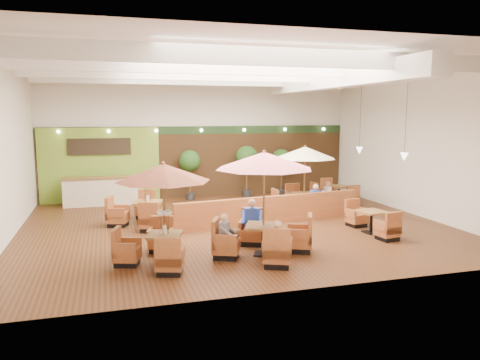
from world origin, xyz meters
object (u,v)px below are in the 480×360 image
object	(u,v)px
table_0	(161,191)
diner_0	(277,238)
table_2	(305,167)
topiary_1	(247,159)
booth_divider	(271,210)
service_counter	(101,191)
topiary_2	(282,161)
diner_2	(226,231)
table_1	(264,185)
table_4	(371,222)
diner_3	(315,197)
topiary_0	(190,163)
diner_1	(252,218)
diner_4	(327,192)
table_5	(333,195)
table_3	(140,212)

from	to	relation	value
table_0	diner_0	bearing A→B (deg)	-5.94
table_2	topiary_1	xyz separation A→B (m)	(-1.16, 3.83, -0.03)
booth_divider	service_counter	bearing A→B (deg)	130.40
table_2	topiary_1	distance (m)	4.00
topiary_2	diner_2	world-z (taller)	topiary_2
diner_0	diner_2	world-z (taller)	diner_2
table_1	diner_2	distance (m)	1.58
booth_divider	table_4	distance (m)	3.36
service_counter	table_1	world-z (taller)	table_1
topiary_2	diner_0	world-z (taller)	topiary_2
diner_3	topiary_0	bearing A→B (deg)	124.14
diner_2	diner_3	bearing A→B (deg)	160.45
table_1	diner_1	world-z (taller)	table_1
diner_1	diner_2	bearing A→B (deg)	64.58
diner_3	diner_4	bearing A→B (deg)	40.72
diner_0	table_2	bearing A→B (deg)	86.30
diner_0	diner_4	distance (m)	7.24
service_counter	topiary_1	bearing A→B (deg)	1.79
table_2	table_5	world-z (taller)	table_2
table_5	diner_1	size ratio (longest dim) A/B	2.88
topiary_0	diner_3	world-z (taller)	topiary_0
diner_4	diner_3	bearing A→B (deg)	142.07
table_5	diner_1	distance (m)	7.40
table_5	diner_0	bearing A→B (deg)	-130.83
topiary_0	diner_2	xyz separation A→B (m)	(-0.57, -8.64, -0.91)
table_2	diner_1	bearing A→B (deg)	-131.17
table_3	table_4	xyz separation A→B (m)	(7.03, -3.15, -0.11)
table_0	diner_1	world-z (taller)	table_0
table_5	diner_4	xyz separation A→B (m)	(-1.02, -1.39, 0.38)
booth_divider	diner_1	bearing A→B (deg)	-129.52
booth_divider	diner_1	distance (m)	2.72
booth_divider	diner_0	xyz separation A→B (m)	(-1.43, -4.38, 0.25)
table_0	table_2	bearing A→B (deg)	55.21
table_2	diner_4	xyz separation A→B (m)	(0.95, 0.00, -1.04)
topiary_1	diner_3	xyz separation A→B (m)	(1.16, -4.77, -0.99)
service_counter	diner_1	distance (m)	8.54
table_5	diner_0	size ratio (longest dim) A/B	3.41
booth_divider	topiary_2	bearing A→B (deg)	57.85
topiary_2	diner_3	xyz separation A→B (m)	(-0.53, -4.77, -0.86)
topiary_1	diner_4	bearing A→B (deg)	-61.11
table_0	diner_1	bearing A→B (deg)	36.24
diner_0	diner_3	bearing A→B (deg)	81.79
table_1	table_4	size ratio (longest dim) A/B	1.20
table_1	diner_0	distance (m)	1.58
topiary_2	diner_0	bearing A→B (deg)	-111.63
table_2	topiary_2	size ratio (longest dim) A/B	1.20
diner_1	topiary_2	bearing A→B (deg)	-97.23
table_1	table_3	size ratio (longest dim) A/B	1.04
booth_divider	topiary_2	distance (m)	5.94
service_counter	topiary_2	world-z (taller)	topiary_2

